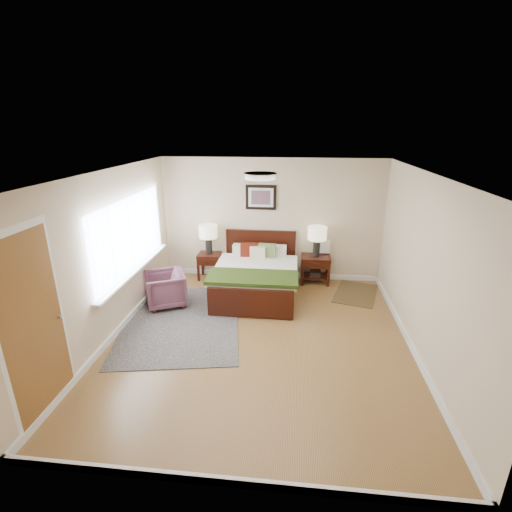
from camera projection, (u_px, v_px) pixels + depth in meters
name	position (u px, v px, depth m)	size (l,w,h in m)	color
floor	(260.00, 338.00, 5.69)	(5.00, 5.00, 0.00)	olive
back_wall	(272.00, 220.00, 7.61)	(4.50, 0.04, 2.50)	#C2AD8C
front_wall	(229.00, 372.00, 2.93)	(4.50, 0.04, 2.50)	#C2AD8C
left_wall	(109.00, 257.00, 5.49)	(0.04, 5.00, 2.50)	#C2AD8C
right_wall	(424.00, 268.00, 5.04)	(0.04, 5.00, 2.50)	#C2AD8C
ceiling	(260.00, 173.00, 4.85)	(4.50, 5.00, 0.02)	white
window	(132.00, 235.00, 6.10)	(0.11, 2.72, 1.32)	silver
door	(34.00, 328.00, 3.91)	(0.06, 1.00, 2.18)	silver
ceil_fixture	(260.00, 176.00, 4.86)	(0.44, 0.44, 0.08)	white
bed	(256.00, 271.00, 7.02)	(1.58, 1.89, 1.02)	#321007
wall_art	(261.00, 197.00, 7.45)	(0.62, 0.05, 0.50)	black
nightstand_left	(209.00, 259.00, 7.78)	(0.46, 0.42, 0.55)	#321007
nightstand_right	(315.00, 266.00, 7.59)	(0.58, 0.44, 0.58)	#321007
lamp_left	(208.00, 234.00, 7.61)	(0.38, 0.38, 0.61)	black
lamp_right	(317.00, 235.00, 7.38)	(0.38, 0.38, 0.61)	black
armchair	(165.00, 289.00, 6.66)	(0.67, 0.68, 0.62)	#5C3342
rug_persian	(182.00, 321.00, 6.19)	(1.86, 2.62, 0.01)	#0C153D
rug_navy	(356.00, 293.00, 7.20)	(0.74, 1.11, 0.01)	black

